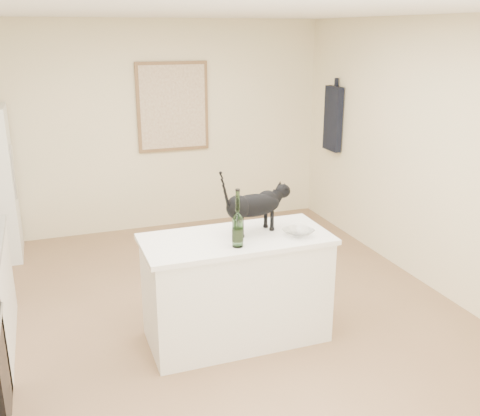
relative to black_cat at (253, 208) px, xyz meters
The scene contains 14 objects.
floor 1.15m from the black_cat, 149.73° to the left, with size 5.50×5.50×0.00m, color #8E6B4B.
ceiling 1.52m from the black_cat, 149.73° to the left, with size 5.50×5.50×0.00m, color white.
wall_back 2.92m from the black_cat, 95.14° to the left, with size 4.50×4.50×0.00m, color beige.
wall_front 2.62m from the black_cat, 95.74° to the right, with size 4.50×4.50×0.00m, color beige.
wall_right 2.00m from the black_cat, ahead, with size 5.50×5.50×0.00m, color beige.
island_base 0.70m from the black_cat, 163.54° to the right, with size 1.44×0.67×0.86m, color white.
island_top 0.28m from the black_cat, 163.54° to the right, with size 1.50×0.70×0.04m, color white.
artwork_frame 2.91m from the black_cat, 89.22° to the left, with size 0.90×0.03×1.10m, color brown.
artwork_canvas 2.89m from the black_cat, 89.22° to the left, with size 0.82×0.00×1.02m, color beige.
hanging_garment 2.94m from the black_cat, 48.79° to the left, with size 0.08×0.34×0.80m, color black.
black_cat is the anchor object (origin of this frame).
wine_bottle 0.32m from the black_cat, 132.12° to the right, with size 0.09×0.09×0.40m, color #235020.
glass_bowl 0.41m from the black_cat, 32.00° to the right, with size 0.23×0.23×0.06m, color white.
fridge_paper 3.15m from the black_cat, 126.38° to the left, with size 0.01×0.15×0.19m, color white.
Camera 1 is at (-1.26, -4.03, 2.46)m, focal length 41.10 mm.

